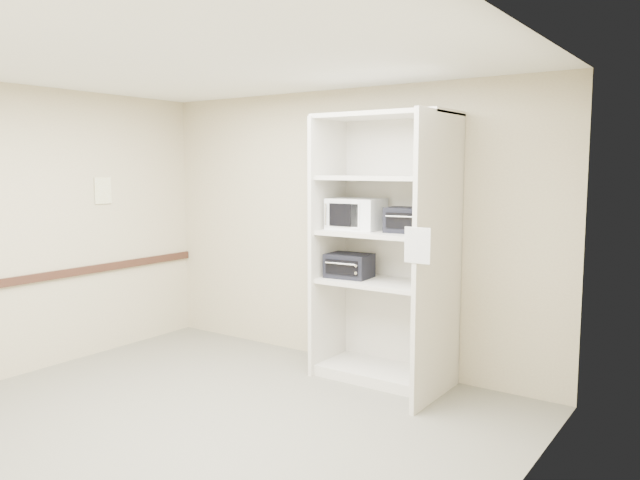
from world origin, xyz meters
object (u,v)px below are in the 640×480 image
Objects in this scene: microwave at (356,214)px; toaster_oven_upper at (409,220)px; toaster_oven_lower at (349,266)px; shelving_unit at (389,258)px.

toaster_oven_upper is (0.54, 0.02, -0.03)m from microwave.
microwave is 0.49m from toaster_oven_lower.
toaster_oven_upper reaches higher than toaster_oven_lower.
microwave is at bearing 176.35° from toaster_oven_upper.
shelving_unit is 0.53m from microwave.
microwave is at bearing 174.64° from shelving_unit.
microwave is 1.24× the size of toaster_oven_upper.
microwave is 0.54m from toaster_oven_upper.
toaster_oven_upper is at bearing 2.55° from toaster_oven_lower.
microwave reaches higher than toaster_oven_lower.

